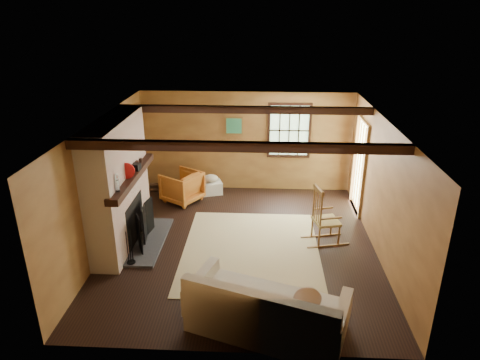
# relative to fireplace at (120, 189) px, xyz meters

# --- Properties ---
(ground) EXTENTS (5.50, 5.50, 0.00)m
(ground) POSITION_rel_fireplace_xyz_m (2.23, 0.00, -1.10)
(ground) COLOR black
(ground) RESTS_ON ground
(room_envelope) EXTENTS (5.02, 5.52, 2.44)m
(room_envelope) POSITION_rel_fireplace_xyz_m (2.45, 0.26, 0.53)
(room_envelope) COLOR #A3703A
(room_envelope) RESTS_ON ground
(fireplace) EXTENTS (1.02, 2.30, 2.40)m
(fireplace) POSITION_rel_fireplace_xyz_m (0.00, 0.00, 0.00)
(fireplace) COLOR brown
(fireplace) RESTS_ON ground
(rug) EXTENTS (2.50, 3.00, 0.01)m
(rug) POSITION_rel_fireplace_xyz_m (2.43, -0.20, -1.10)
(rug) COLOR #C3BA82
(rug) RESTS_ON ground
(rocking_chair) EXTENTS (0.91, 0.61, 1.15)m
(rocking_chair) POSITION_rel_fireplace_xyz_m (3.79, 0.20, -0.62)
(rocking_chair) COLOR tan
(rocking_chair) RESTS_ON ground
(sofa) EXTENTS (2.35, 1.60, 0.87)m
(sofa) POSITION_rel_fireplace_xyz_m (2.69, -2.33, -0.79)
(sofa) COLOR beige
(sofa) RESTS_ON ground
(firewood_pile) EXTENTS (0.60, 0.11, 0.22)m
(firewood_pile) POSITION_rel_fireplace_xyz_m (0.19, 2.42, -0.99)
(firewood_pile) COLOR #4E3521
(firewood_pile) RESTS_ON ground
(laundry_basket) EXTENTS (0.59, 0.51, 0.30)m
(laundry_basket) POSITION_rel_fireplace_xyz_m (1.39, 2.38, -0.95)
(laundry_basket) COLOR white
(laundry_basket) RESTS_ON ground
(basket_pillow) EXTENTS (0.36, 0.29, 0.18)m
(basket_pillow) POSITION_rel_fireplace_xyz_m (1.39, 2.38, -0.71)
(basket_pillow) COLOR beige
(basket_pillow) RESTS_ON laundry_basket
(armchair) EXTENTS (1.07, 1.06, 0.71)m
(armchair) POSITION_rel_fireplace_xyz_m (0.77, 1.91, -0.75)
(armchair) COLOR #BF6026
(armchair) RESTS_ON ground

